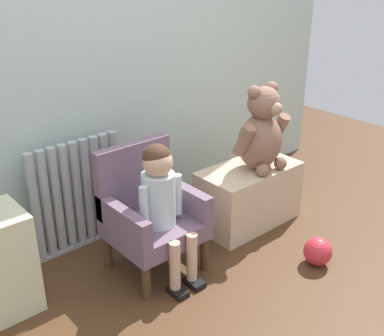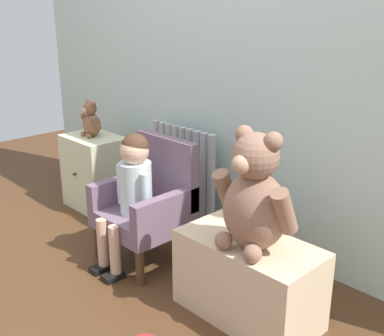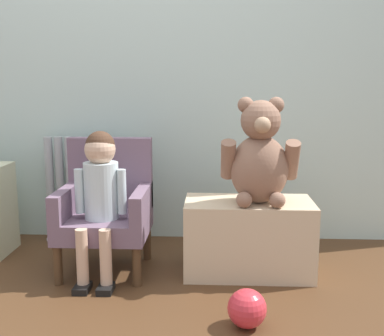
{
  "view_description": "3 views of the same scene",
  "coord_description": "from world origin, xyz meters",
  "px_view_note": "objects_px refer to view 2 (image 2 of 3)",
  "views": [
    {
      "loc": [
        -1.35,
        -1.28,
        1.56
      ],
      "look_at": [
        0.22,
        0.54,
        0.49
      ],
      "focal_mm": 45.0,
      "sensor_mm": 36.0,
      "label": 1
    },
    {
      "loc": [
        1.82,
        -0.97,
        1.35
      ],
      "look_at": [
        0.21,
        0.57,
        0.59
      ],
      "focal_mm": 45.0,
      "sensor_mm": 36.0,
      "label": 2
    },
    {
      "loc": [
        0.47,
        -1.84,
        0.96
      ],
      "look_at": [
        0.36,
        0.54,
        0.53
      ],
      "focal_mm": 45.0,
      "sensor_mm": 36.0,
      "label": 3
    }
  ],
  "objects_px": {
    "small_dresser": "(95,172)",
    "large_teddy_bear": "(255,198)",
    "child_armchair": "(150,202)",
    "radiator": "(183,177)",
    "small_teddy_bear": "(91,121)",
    "child_figure": "(132,182)",
    "low_bench": "(248,279)"
  },
  "relations": [
    {
      "from": "small_dresser",
      "to": "large_teddy_bear",
      "type": "distance_m",
      "value": 1.64
    },
    {
      "from": "child_armchair",
      "to": "child_figure",
      "type": "relative_size",
      "value": 0.92
    },
    {
      "from": "child_armchair",
      "to": "child_figure",
      "type": "bearing_deg",
      "value": -90.0
    },
    {
      "from": "child_figure",
      "to": "large_teddy_bear",
      "type": "height_order",
      "value": "large_teddy_bear"
    },
    {
      "from": "large_teddy_bear",
      "to": "child_armchair",
      "type": "bearing_deg",
      "value": 174.86
    },
    {
      "from": "child_armchair",
      "to": "large_teddy_bear",
      "type": "relative_size",
      "value": 1.3
    },
    {
      "from": "child_figure",
      "to": "large_teddy_bear",
      "type": "relative_size",
      "value": 1.41
    },
    {
      "from": "low_bench",
      "to": "large_teddy_bear",
      "type": "height_order",
      "value": "large_teddy_bear"
    },
    {
      "from": "child_figure",
      "to": "small_teddy_bear",
      "type": "bearing_deg",
      "value": 160.67
    },
    {
      "from": "radiator",
      "to": "low_bench",
      "type": "height_order",
      "value": "radiator"
    },
    {
      "from": "child_armchair",
      "to": "low_bench",
      "type": "xyz_separation_m",
      "value": [
        0.73,
        -0.03,
        -0.14
      ]
    },
    {
      "from": "low_bench",
      "to": "large_teddy_bear",
      "type": "distance_m",
      "value": 0.42
    },
    {
      "from": "small_dresser",
      "to": "large_teddy_bear",
      "type": "xyz_separation_m",
      "value": [
        1.58,
        -0.24,
        0.35
      ]
    },
    {
      "from": "child_figure",
      "to": "small_teddy_bear",
      "type": "distance_m",
      "value": 0.87
    },
    {
      "from": "small_dresser",
      "to": "small_teddy_bear",
      "type": "bearing_deg",
      "value": 175.84
    },
    {
      "from": "small_dresser",
      "to": "child_armchair",
      "type": "distance_m",
      "value": 0.83
    },
    {
      "from": "large_teddy_bear",
      "to": "small_teddy_bear",
      "type": "distance_m",
      "value": 1.61
    },
    {
      "from": "large_teddy_bear",
      "to": "small_teddy_bear",
      "type": "bearing_deg",
      "value": 171.29
    },
    {
      "from": "radiator",
      "to": "small_teddy_bear",
      "type": "relative_size",
      "value": 2.66
    },
    {
      "from": "radiator",
      "to": "low_bench",
      "type": "bearing_deg",
      "value": -26.33
    },
    {
      "from": "radiator",
      "to": "small_teddy_bear",
      "type": "bearing_deg",
      "value": -158.52
    },
    {
      "from": "radiator",
      "to": "large_teddy_bear",
      "type": "height_order",
      "value": "large_teddy_bear"
    },
    {
      "from": "large_teddy_bear",
      "to": "small_teddy_bear",
      "type": "xyz_separation_m",
      "value": [
        -1.59,
        0.24,
        0.01
      ]
    },
    {
      "from": "radiator",
      "to": "small_dresser",
      "type": "height_order",
      "value": "radiator"
    },
    {
      "from": "radiator",
      "to": "low_bench",
      "type": "relative_size",
      "value": 1.0
    },
    {
      "from": "small_teddy_bear",
      "to": "small_dresser",
      "type": "bearing_deg",
      "value": -4.16
    },
    {
      "from": "child_armchair",
      "to": "small_teddy_bear",
      "type": "relative_size",
      "value": 2.79
    },
    {
      "from": "radiator",
      "to": "low_bench",
      "type": "xyz_separation_m",
      "value": [
        0.92,
        -0.45,
        -0.13
      ]
    },
    {
      "from": "large_teddy_bear",
      "to": "small_teddy_bear",
      "type": "height_order",
      "value": "large_teddy_bear"
    },
    {
      "from": "radiator",
      "to": "large_teddy_bear",
      "type": "bearing_deg",
      "value": -27.06
    },
    {
      "from": "radiator",
      "to": "small_teddy_bear",
      "type": "height_order",
      "value": "small_teddy_bear"
    },
    {
      "from": "child_figure",
      "to": "low_bench",
      "type": "relative_size",
      "value": 1.14
    }
  ]
}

